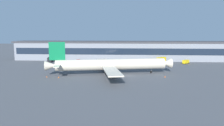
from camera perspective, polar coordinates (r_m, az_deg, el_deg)
The scene contains 12 objects.
ground_plane at distance 101.64m, azimuth 4.30°, elevation -3.40°, with size 600.00×600.00×0.00m, color #4C4F54.
terminal_building at distance 160.92m, azimuth 4.21°, elevation 3.37°, with size 171.44×19.07×14.10m.
airliner at distance 104.04m, azimuth -0.66°, elevation -0.42°, with size 62.27×53.84×16.03m.
pushback_tractor at distance 143.07m, azimuth 4.25°, elevation 0.36°, with size 5.37×3.98×1.75m.
catering_truck at distance 145.42m, azimuth 13.10°, elevation 0.79°, with size 7.02×6.84×4.15m.
belt_loader at distance 142.17m, azimuth -3.46°, elevation 0.36°, with size 2.29×6.47×1.95m.
crew_van at distance 148.38m, azimuth 19.29°, elevation 0.36°, with size 5.19×5.27×2.55m.
fuel_truck at distance 155.43m, azimuth -16.28°, elevation 0.98°, with size 4.30×8.77×3.35m.
baggage_tug at distance 149.52m, azimuth -9.24°, elevation 0.62°, with size 3.02×4.04×1.85m.
traffic_cone_0 at distance 101.87m, azimuth -17.17°, elevation -3.53°, with size 0.52×0.52×0.64m, color #F2590C.
traffic_cone_1 at distance 99.18m, azimuth -14.18°, elevation -3.72°, with size 0.53×0.53×0.66m, color #F2590C.
traffic_cone_2 at distance 100.16m, azimuth 14.08°, elevation -3.58°, with size 0.59×0.59×0.74m, color #F2590C.
Camera 1 is at (-0.73, -99.62, 20.13)m, focal length 33.92 mm.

